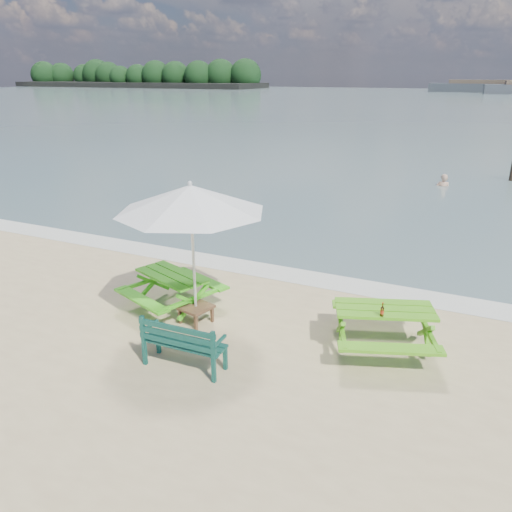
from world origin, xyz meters
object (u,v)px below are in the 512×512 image
at_px(picnic_table_left, 172,292).
at_px(swimmer, 442,193).
at_px(patio_umbrella, 191,199).
at_px(park_bench, 185,352).
at_px(side_table, 196,314).
at_px(beer_bottle, 382,312).
at_px(picnic_table_right, 383,329).

distance_m(picnic_table_left, swimmer, 15.56).
bearing_deg(patio_umbrella, park_bench, -65.18).
xyz_separation_m(side_table, swimmer, (3.08, 15.41, -0.50)).
bearing_deg(beer_bottle, patio_umbrella, -176.44).
relative_size(picnic_table_left, beer_bottle, 9.12).
height_order(park_bench, swimmer, park_bench).
xyz_separation_m(picnic_table_left, park_bench, (1.43, -1.77, -0.10)).
bearing_deg(park_bench, picnic_table_left, 128.99).
distance_m(patio_umbrella, swimmer, 15.96).
distance_m(side_table, patio_umbrella, 2.30).
xyz_separation_m(beer_bottle, swimmer, (-0.44, 15.19, -1.20)).
relative_size(picnic_table_right, side_table, 3.46).
height_order(park_bench, beer_bottle, beer_bottle).
bearing_deg(park_bench, beer_bottle, 29.88).
bearing_deg(swimmer, picnic_table_right, -88.34).
bearing_deg(picnic_table_left, swimmer, 75.67).
bearing_deg(swimmer, beer_bottle, -88.33).
xyz_separation_m(side_table, beer_bottle, (3.52, 0.22, 0.69)).
relative_size(picnic_table_left, park_bench, 1.56).
relative_size(picnic_table_right, park_bench, 1.64).
height_order(park_bench, patio_umbrella, patio_umbrella).
distance_m(park_bench, side_table, 1.57).
bearing_deg(side_table, patio_umbrella, -90.00).
distance_m(picnic_table_right, park_bench, 3.47).
relative_size(picnic_table_left, side_table, 3.28).
height_order(patio_umbrella, beer_bottle, patio_umbrella).
bearing_deg(patio_umbrella, swimmer, 78.71).
height_order(picnic_table_right, park_bench, park_bench).
xyz_separation_m(picnic_table_right, patio_umbrella, (-3.51, -0.55, 2.11)).
bearing_deg(swimmer, side_table, -101.29).
xyz_separation_m(side_table, patio_umbrella, (0.00, -0.00, 2.30)).
distance_m(picnic_table_right, side_table, 3.56).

